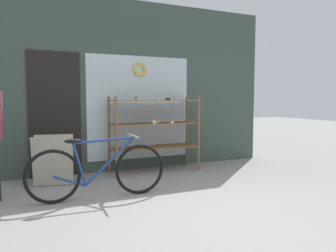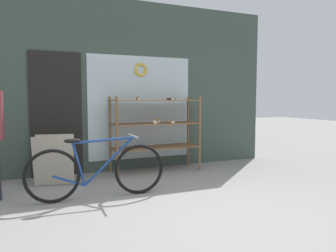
{
  "view_description": "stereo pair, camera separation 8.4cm",
  "coord_description": "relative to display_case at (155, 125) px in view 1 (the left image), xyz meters",
  "views": [
    {
      "loc": [
        -1.85,
        -3.12,
        1.32
      ],
      "look_at": [
        0.18,
        1.33,
        0.91
      ],
      "focal_mm": 35.0,
      "sensor_mm": 36.0,
      "label": 1
    },
    {
      "loc": [
        -1.78,
        -3.16,
        1.32
      ],
      "look_at": [
        0.18,
        1.33,
        0.91
      ],
      "focal_mm": 35.0,
      "sensor_mm": 36.0,
      "label": 2
    }
  ],
  "objects": [
    {
      "name": "ground_plane",
      "position": [
        -0.36,
        -2.3,
        -0.85
      ],
      "size": [
        30.0,
        30.0,
        0.0
      ],
      "primitive_type": "plane",
      "color": "gray"
    },
    {
      "name": "storefront_facade",
      "position": [
        -0.4,
        0.4,
        0.67
      ],
      "size": [
        5.74,
        0.13,
        3.1
      ],
      "color": "#3D4C42",
      "rests_on": "ground_plane"
    },
    {
      "name": "display_case",
      "position": [
        0.0,
        0.0,
        0.0
      ],
      "size": [
        1.59,
        0.52,
        1.36
      ],
      "color": "brown",
      "rests_on": "ground_plane"
    },
    {
      "name": "bicycle",
      "position": [
        -1.3,
        -1.19,
        -0.47
      ],
      "size": [
        1.83,
        0.46,
        0.82
      ],
      "rotation": [
        0.0,
        0.0,
        -0.03
      ],
      "color": "black",
      "rests_on": "ground_plane"
    },
    {
      "name": "sandwich_board",
      "position": [
        -1.77,
        -0.27,
        -0.46
      ],
      "size": [
        0.64,
        0.48,
        0.76
      ],
      "rotation": [
        0.0,
        0.0,
        -0.2
      ],
      "color": "#B2A893",
      "rests_on": "ground_plane"
    }
  ]
}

